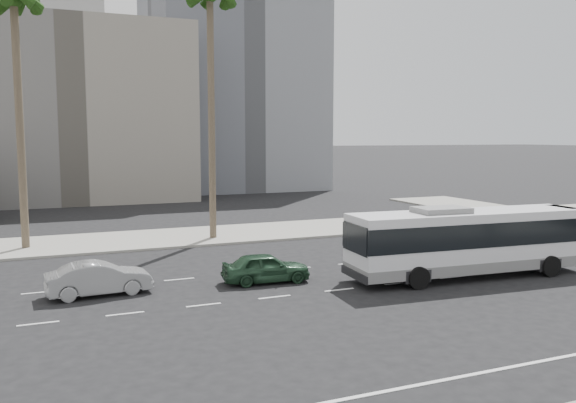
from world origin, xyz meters
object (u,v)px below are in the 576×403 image
car_b (99,278)px  palm_mid (14,3)px  car_a (266,268)px  city_bus (468,240)px

car_b → palm_mid: 18.15m
car_a → car_b: size_ratio=0.93×
city_bus → car_b: size_ratio=2.78×
car_b → palm_mid: (-3.12, 11.92, 13.33)m
car_a → palm_mid: (-10.32, 12.58, 13.35)m
city_bus → car_b: city_bus is taller
car_a → palm_mid: size_ratio=0.26×
palm_mid → city_bus: bearing=-38.0°
city_bus → palm_mid: (-19.50, 15.22, 12.26)m
car_b → palm_mid: size_ratio=0.27×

